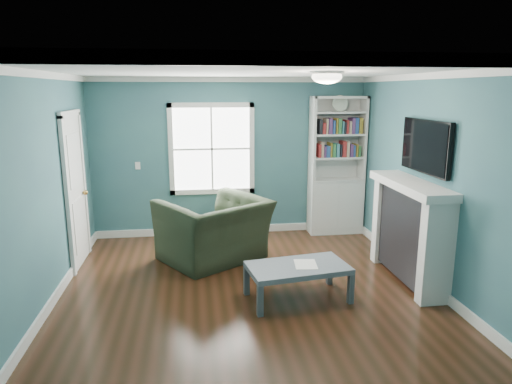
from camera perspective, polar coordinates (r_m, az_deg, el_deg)
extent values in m
plane|color=black|center=(5.57, -0.90, -12.85)|extent=(5.00, 5.00, 0.00)
plane|color=#335A6B|center=(7.59, -3.26, 4.32)|extent=(4.50, 0.00, 4.50)
plane|color=#335A6B|center=(2.79, 5.45, -10.56)|extent=(4.50, 0.00, 4.50)
plane|color=#335A6B|center=(5.37, -25.54, -0.40)|extent=(0.00, 5.00, 5.00)
plane|color=#335A6B|center=(5.85, 21.48, 0.96)|extent=(0.00, 5.00, 5.00)
plane|color=white|center=(5.03, -1.00, 14.96)|extent=(5.00, 5.00, 0.00)
cube|color=white|center=(7.85, -3.14, -4.69)|extent=(4.50, 0.03, 0.12)
cube|color=white|center=(5.74, -24.20, -12.54)|extent=(0.03, 5.00, 0.12)
cube|color=white|center=(6.20, 20.42, -10.33)|extent=(0.03, 5.00, 0.12)
cube|color=white|center=(7.50, -3.37, 13.87)|extent=(4.50, 0.04, 0.08)
cube|color=white|center=(2.59, 5.94, 16.23)|extent=(4.50, 0.04, 0.08)
cube|color=white|center=(5.25, -26.66, 13.13)|extent=(0.04, 5.00, 0.08)
cube|color=white|center=(5.74, 22.33, 13.36)|extent=(0.04, 5.00, 0.08)
cube|color=white|center=(7.55, -5.55, 5.38)|extent=(1.24, 0.01, 1.34)
cube|color=white|center=(7.54, -10.58, 5.21)|extent=(0.08, 0.06, 1.50)
cube|color=white|center=(7.59, -0.54, 5.48)|extent=(0.08, 0.06, 1.50)
cube|color=white|center=(7.66, -5.43, 0.09)|extent=(1.40, 0.06, 0.08)
cube|color=white|center=(7.48, -5.66, 10.77)|extent=(1.40, 0.06, 0.08)
cube|color=white|center=(7.54, -5.54, 5.36)|extent=(1.24, 0.03, 0.03)
cube|color=white|center=(7.54, -5.54, 5.36)|extent=(0.03, 0.03, 1.34)
cube|color=silver|center=(7.91, 9.84, -1.80)|extent=(0.90, 0.35, 0.90)
cube|color=silver|center=(7.58, 7.05, 6.51)|extent=(0.04, 0.35, 1.40)
cube|color=silver|center=(7.85, 13.17, 6.48)|extent=(0.04, 0.35, 1.40)
cube|color=silver|center=(7.86, 9.79, 6.64)|extent=(0.90, 0.02, 1.40)
cube|color=silver|center=(7.66, 10.37, 11.57)|extent=(0.90, 0.35, 0.04)
cube|color=silver|center=(7.80, 9.97, 1.54)|extent=(0.84, 0.33, 0.03)
cube|color=silver|center=(7.74, 10.08, 4.30)|extent=(0.84, 0.33, 0.03)
cube|color=silver|center=(7.70, 10.19, 7.10)|extent=(0.84, 0.33, 0.03)
cube|color=silver|center=(7.67, 10.29, 9.78)|extent=(0.84, 0.33, 0.03)
cube|color=maroon|center=(7.71, 10.16, 5.20)|extent=(0.70, 0.25, 0.22)
cube|color=tan|center=(7.67, 10.27, 8.01)|extent=(0.70, 0.25, 0.22)
cylinder|color=beige|center=(7.62, 10.46, 10.84)|extent=(0.26, 0.06, 0.26)
cube|color=black|center=(6.12, 18.73, -5.12)|extent=(0.30, 1.20, 1.10)
cube|color=black|center=(6.17, 18.43, -6.91)|extent=(0.22, 0.65, 0.70)
cube|color=silver|center=(5.55, 21.62, -7.16)|extent=(0.36, 0.16, 1.20)
cube|color=silver|center=(6.69, 16.04, -3.44)|extent=(0.36, 0.16, 1.20)
cube|color=silver|center=(5.94, 18.83, 0.84)|extent=(0.44, 1.58, 0.10)
cube|color=black|center=(5.94, 20.45, 5.36)|extent=(0.06, 1.10, 0.65)
cube|color=silver|center=(6.73, -21.64, -0.02)|extent=(0.04, 0.80, 2.05)
cube|color=white|center=(6.30, -22.48, -0.90)|extent=(0.05, 0.08, 2.13)
cube|color=white|center=(7.16, -20.74, 0.77)|extent=(0.05, 0.08, 2.13)
cube|color=white|center=(6.60, -22.31, 9.05)|extent=(0.05, 0.98, 0.08)
sphere|color=#BF8C3F|center=(7.02, -20.55, -0.07)|extent=(0.07, 0.07, 0.07)
ellipsoid|color=white|center=(5.31, 8.85, 14.05)|extent=(0.34, 0.34, 0.15)
cylinder|color=white|center=(5.31, 8.86, 14.53)|extent=(0.38, 0.38, 0.03)
cube|color=white|center=(7.62, -14.57, 3.20)|extent=(0.08, 0.01, 0.12)
imported|color=black|center=(6.50, -5.28, -3.50)|extent=(1.63, 1.49, 1.19)
cube|color=#444C52|center=(5.05, 0.52, -13.45)|extent=(0.07, 0.07, 0.35)
cube|color=#444C52|center=(5.43, 11.76, -11.76)|extent=(0.07, 0.07, 0.35)
cube|color=#444C52|center=(5.54, -1.20, -10.99)|extent=(0.07, 0.07, 0.35)
cube|color=#444C52|center=(5.89, 9.17, -9.67)|extent=(0.07, 0.07, 0.35)
cube|color=#4F5C65|center=(5.37, 5.25, -9.41)|extent=(1.22, 0.79, 0.06)
cube|color=white|center=(5.39, 6.22, -8.96)|extent=(0.29, 0.35, 0.00)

